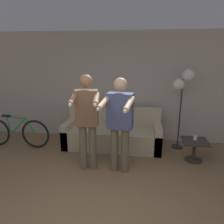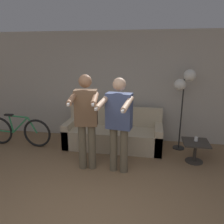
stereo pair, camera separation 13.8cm
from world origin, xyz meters
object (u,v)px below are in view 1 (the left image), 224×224
person_right (120,120)px  floor_lamp (183,84)px  bicycle (16,132)px  person_left (87,117)px  side_table (195,146)px  cat (108,103)px  cup (195,138)px  couch (113,135)px

person_right → floor_lamp: bearing=53.5°
bicycle → person_left: bearing=-21.4°
side_table → person_right: bearing=-156.2°
person_left → person_right: (0.58, 0.00, -0.02)m
person_left → person_right: 0.58m
person_right → bicycle: (-2.47, 0.74, -0.65)m
floor_lamp → side_table: bearing=-69.3°
person_right → floor_lamp: floor_lamp is taller
cat → cup: cat is taller
couch → bicycle: couch is taller
couch → person_left: bearing=-105.5°
couch → cat: cat is taller
cat → person_left: bearing=-96.1°
person_right → floor_lamp: 1.79m
cup → cat: bearing=159.7°
couch → bicycle: bearing=-171.2°
cat → cup: 2.06m
cat → couch: bearing=-62.3°
person_left → cat: (0.15, 1.37, -0.04)m
couch → cup: (1.72, -0.40, 0.18)m
couch → cup: couch is taller
person_left → person_right: person_left is taller
couch → bicycle: (-2.19, -0.34, 0.06)m
couch → person_left: person_left is taller
cup → bicycle: bicycle is taller
couch → floor_lamp: 1.90m
floor_lamp → bicycle: 3.88m
cup → person_left: bearing=-161.5°
couch → person_right: size_ratio=1.27×
side_table → bicycle: 3.91m
person_left → cup: 2.20m
person_left → side_table: (2.02, 0.63, -0.70)m
cat → floor_lamp: floor_lamp is taller
floor_lamp → side_table: 1.31m
person_left → cat: 1.38m
cat → cup: bearing=-20.3°
couch → cat: size_ratio=5.20×
side_table → cup: cup is taller
cup → side_table: bearing=-97.7°
side_table → cup: bearing=82.3°
side_table → couch: bearing=165.5°
couch → cat: bearing=117.7°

